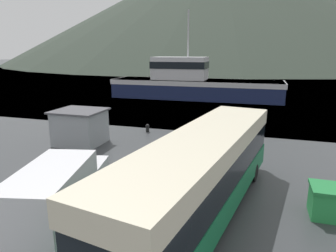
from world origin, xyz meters
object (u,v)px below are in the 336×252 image
(delivery_van, at_px, (59,190))
(small_boat, at_px, (137,90))
(fishing_boat, at_px, (192,83))
(dock_kiosk, at_px, (80,127))
(tour_bus, at_px, (203,172))
(storage_bin, at_px, (325,201))

(delivery_van, bearing_deg, small_boat, 95.07)
(fishing_boat, xyz_separation_m, small_boat, (-9.41, 1.97, -1.60))
(dock_kiosk, height_order, small_boat, dock_kiosk)
(tour_bus, bearing_deg, fishing_boat, 113.16)
(tour_bus, height_order, storage_bin, tour_bus)
(delivery_van, height_order, fishing_boat, fishing_boat)
(fishing_boat, bearing_deg, storage_bin, 21.46)
(delivery_van, xyz_separation_m, storage_bin, (9.98, 3.42, -0.63))
(delivery_van, relative_size, small_boat, 0.90)
(tour_bus, relative_size, small_boat, 1.76)
(delivery_van, xyz_separation_m, fishing_boat, (-2.10, 32.72, 0.84))
(tour_bus, bearing_deg, dock_kiosk, 154.89)
(delivery_van, bearing_deg, storage_bin, 5.62)
(fishing_boat, distance_m, dock_kiosk, 23.83)
(fishing_boat, distance_m, storage_bin, 31.73)
(delivery_van, bearing_deg, fishing_boat, 80.39)
(delivery_van, distance_m, small_boat, 36.57)
(fishing_boat, relative_size, storage_bin, 16.81)
(dock_kiosk, xyz_separation_m, small_boat, (-6.52, 25.61, -0.74))
(storage_bin, bearing_deg, tour_bus, -162.81)
(tour_bus, distance_m, dock_kiosk, 12.50)
(small_boat, bearing_deg, delivery_van, 74.96)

